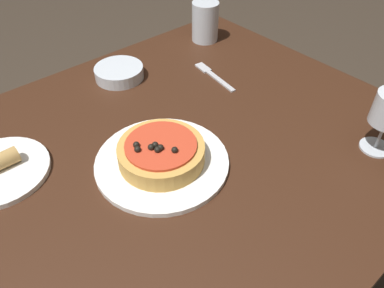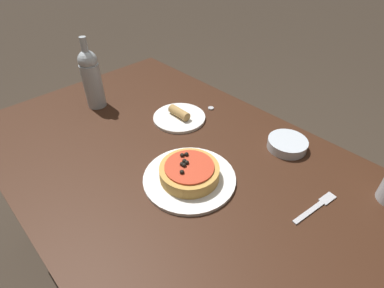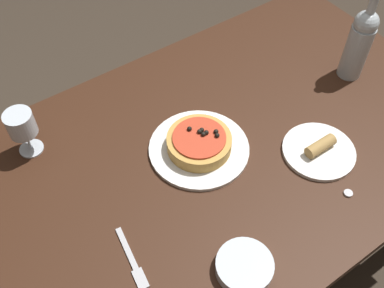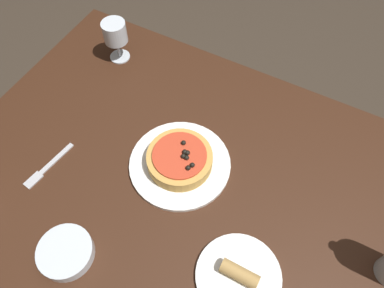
% 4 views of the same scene
% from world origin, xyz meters
% --- Properties ---
extents(ground_plane, '(14.00, 14.00, 0.00)m').
position_xyz_m(ground_plane, '(0.00, 0.00, 0.00)').
color(ground_plane, '#382D23').
extents(dining_table, '(1.49, 0.95, 0.71)m').
position_xyz_m(dining_table, '(0.00, 0.00, 0.64)').
color(dining_table, '#381E11').
rests_on(dining_table, ground_plane).
extents(dinner_plate, '(0.29, 0.29, 0.01)m').
position_xyz_m(dinner_plate, '(0.11, -0.03, 0.72)').
color(dinner_plate, white).
rests_on(dinner_plate, dining_table).
extents(pizza, '(0.19, 0.19, 0.06)m').
position_xyz_m(pizza, '(0.11, -0.03, 0.75)').
color(pizza, gold).
rests_on(pizza, dinner_plate).
extents(wine_glass, '(0.08, 0.08, 0.15)m').
position_xyz_m(wine_glass, '(0.51, -0.31, 0.82)').
color(wine_glass, silver).
rests_on(wine_glass, dining_table).
extents(wine_bottle, '(0.08, 0.08, 0.29)m').
position_xyz_m(wine_bottle, '(-0.49, -0.01, 0.84)').
color(wine_bottle, '#B2BCC1').
rests_on(wine_bottle, dining_table).
extents(side_bowl, '(0.14, 0.14, 0.03)m').
position_xyz_m(side_bowl, '(0.23, 0.33, 0.73)').
color(side_bowl, silver).
rests_on(side_bowl, dining_table).
extents(fork, '(0.04, 0.18, 0.00)m').
position_xyz_m(fork, '(0.44, 0.16, 0.71)').
color(fork, '#B7B7BC').
rests_on(fork, dining_table).
extents(side_plate, '(0.21, 0.21, 0.05)m').
position_xyz_m(side_plate, '(-0.17, 0.18, 0.72)').
color(side_plate, white).
rests_on(side_plate, dining_table).
extents(bottle_cap, '(0.02, 0.02, 0.01)m').
position_xyz_m(bottle_cap, '(-0.13, 0.32, 0.71)').
color(bottle_cap, '#B7B7BC').
rests_on(bottle_cap, dining_table).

